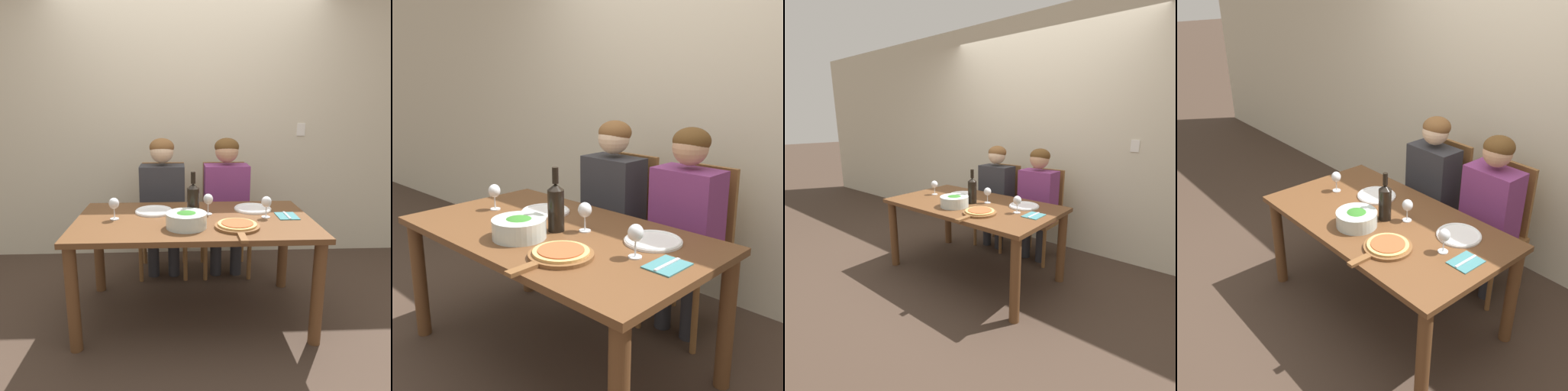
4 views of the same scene
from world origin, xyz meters
TOP-DOWN VIEW (x-y plane):
  - ground_plane at (0.00, 0.00)m, footprint 40.00×40.00m
  - back_wall at (0.00, 1.23)m, footprint 10.00×0.06m
  - dining_table at (0.00, 0.00)m, footprint 1.62×0.91m
  - chair_left at (-0.24, 0.81)m, footprint 0.42×0.42m
  - chair_right at (0.31, 0.81)m, footprint 0.42×0.42m
  - person_woman at (-0.24, 0.69)m, footprint 0.47×0.51m
  - person_man at (0.31, 0.69)m, footprint 0.47×0.51m
  - wine_bottle at (-0.01, -0.00)m, footprint 0.08×0.08m
  - broccoli_bowl at (-0.06, -0.19)m, footprint 0.26×0.26m
  - dinner_plate_left at (-0.29, 0.17)m, footprint 0.27×0.27m
  - dinner_plate_right at (0.45, 0.20)m, footprint 0.27×0.27m
  - pizza_on_board at (0.27, -0.23)m, footprint 0.29×0.43m
  - wine_glass_left at (-0.54, 0.01)m, footprint 0.07×0.07m
  - wine_glass_right at (0.50, 0.00)m, footprint 0.07×0.07m
  - wine_glass_centre at (0.10, 0.09)m, footprint 0.07×0.07m
  - fork_on_napkin at (0.65, 0.02)m, footprint 0.14×0.18m

SIDE VIEW (x-z plane):
  - ground_plane at x=0.00m, z-range 0.00..0.00m
  - chair_left at x=-0.24m, z-range 0.02..1.00m
  - chair_right at x=0.31m, z-range 0.02..1.00m
  - dining_table at x=0.00m, z-range 0.26..0.98m
  - fork_on_napkin at x=0.65m, z-range 0.72..0.73m
  - person_woman at x=-0.24m, z-range 0.12..1.34m
  - person_man at x=0.31m, z-range 0.12..1.34m
  - dinner_plate_left at x=-0.29m, z-range 0.72..0.74m
  - dinner_plate_right at x=0.45m, z-range 0.72..0.74m
  - pizza_on_board at x=0.27m, z-range 0.72..0.76m
  - broccoli_bowl at x=-0.06m, z-range 0.72..0.83m
  - wine_glass_left at x=-0.54m, z-range 0.75..0.90m
  - wine_glass_right at x=0.50m, z-range 0.75..0.90m
  - wine_glass_centre at x=0.10m, z-range 0.75..0.90m
  - wine_bottle at x=-0.01m, z-range 0.69..1.02m
  - back_wall at x=0.00m, z-range 0.00..2.70m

